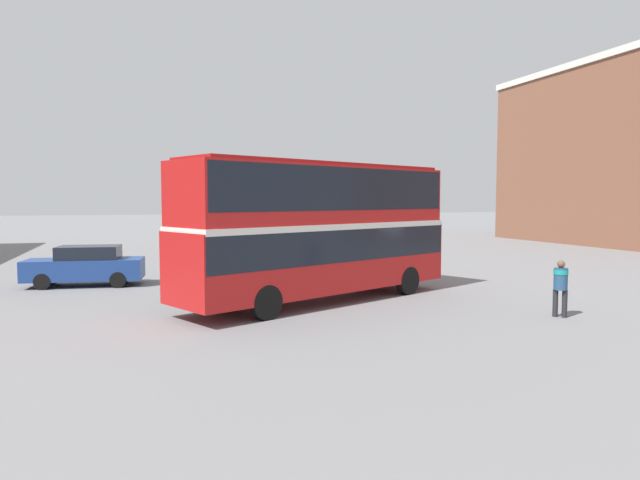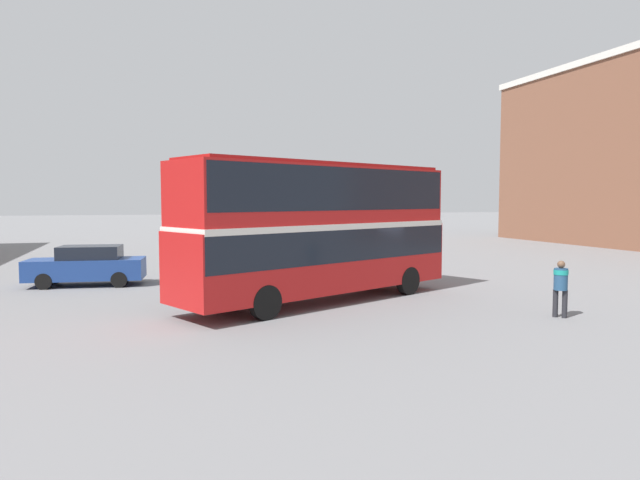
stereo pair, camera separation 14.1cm
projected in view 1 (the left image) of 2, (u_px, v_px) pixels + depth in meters
The scene contains 5 objects.
ground_plane at pixel (365, 295), 20.86m from camera, with size 240.00×240.00×0.00m, color slate.
double_decker_bus at pixel (320, 223), 19.36m from camera, with size 10.64×6.75×4.72m.
pedestrian_foreground at pixel (561, 282), 16.92m from camera, with size 0.59×0.59×1.70m.
parked_car_kerb_near at pixel (322, 240), 37.67m from camera, with size 3.99×1.87×1.69m.
parked_car_kerb_far at pixel (86, 266), 23.10m from camera, with size 4.71×2.28×1.63m.
Camera 1 is at (-7.87, -19.18, 3.49)m, focal length 32.00 mm.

